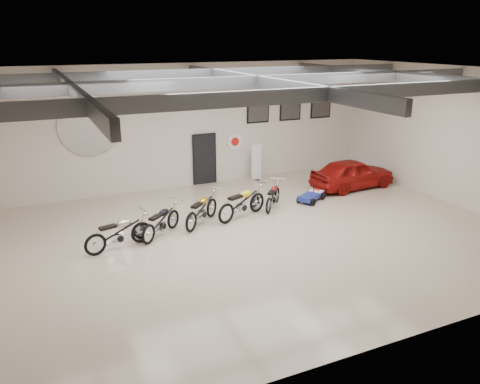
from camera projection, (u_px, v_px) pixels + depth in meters
name	position (u px, v px, depth m)	size (l,w,h in m)	color
floor	(256.00, 236.00, 14.66)	(16.00, 12.00, 0.01)	tan
ceiling	(258.00, 72.00, 13.10)	(16.00, 12.00, 0.01)	gray
back_wall	(192.00, 126.00, 19.07)	(16.00, 0.02, 5.00)	beige
right_wall	(454.00, 137.00, 17.01)	(0.02, 12.00, 5.00)	beige
ceiling_beams	(258.00, 81.00, 13.17)	(15.80, 11.80, 0.32)	#56595D
door	(204.00, 160.00, 19.68)	(0.92, 0.08, 2.10)	black
logo_plaque	(89.00, 126.00, 17.37)	(2.30, 0.06, 1.16)	silver
poster_left	(258.00, 107.00, 20.02)	(1.05, 0.08, 1.35)	black
poster_mid	(290.00, 105.00, 20.65)	(1.05, 0.08, 1.35)	black
poster_right	(321.00, 103.00, 21.28)	(1.05, 0.08, 1.35)	black
oil_sign	(235.00, 142.00, 20.02)	(0.72, 0.10, 0.72)	white
banner_stand	(256.00, 161.00, 20.22)	(0.46, 0.18, 1.68)	white
motorcycle_silver	(118.00, 232.00, 13.62)	(2.04, 0.63, 1.06)	silver
motorcycle_black	(161.00, 221.00, 14.54)	(1.93, 0.60, 1.01)	silver
motorcycle_gold	(202.00, 209.00, 15.45)	(2.06, 0.64, 1.07)	silver
motorcycle_yellow	(242.00, 202.00, 16.02)	(2.19, 0.68, 1.14)	silver
motorcycle_red	(273.00, 196.00, 16.99)	(1.80, 0.56, 0.93)	silver
go_kart	(313.00, 193.00, 17.83)	(1.51, 0.68, 0.55)	navy
vintage_car	(353.00, 173.00, 19.21)	(3.63, 1.47, 1.24)	maroon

